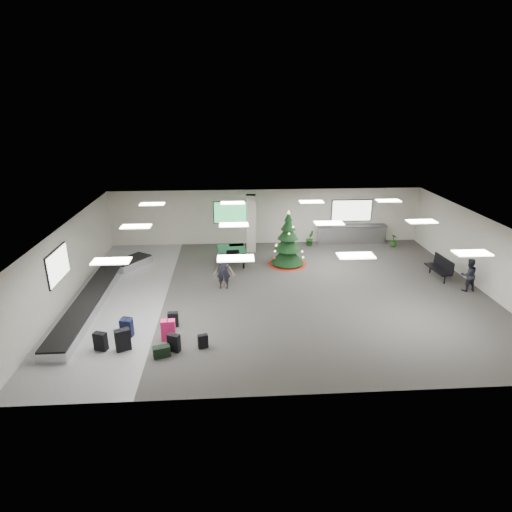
{
  "coord_description": "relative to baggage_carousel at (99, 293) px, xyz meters",
  "views": [
    {
      "loc": [
        -2.17,
        -17.11,
        8.02
      ],
      "look_at": [
        -1.01,
        1.0,
        1.37
      ],
      "focal_mm": 30.0,
      "sensor_mm": 36.0,
      "label": 1
    }
  ],
  "objects": [
    {
      "name": "christmas_tree",
      "position": [
        8.61,
        3.48,
        0.77
      ],
      "size": [
        2.02,
        2.02,
        2.89
      ],
      "color": "maroon",
      "rests_on": "ground"
    },
    {
      "name": "pink_suitcase",
      "position": [
        3.43,
        -3.62,
        0.17
      ],
      "size": [
        0.5,
        0.3,
        0.79
      ],
      "rotation": [
        0.0,
        0.0,
        0.04
      ],
      "color": "#FF216E",
      "rests_on": "ground"
    },
    {
      "name": "potted_plant_left",
      "position": [
        10.3,
        6.39,
        0.23
      ],
      "size": [
        0.58,
        0.62,
        0.89
      ],
      "primitive_type": "imported",
      "rotation": [
        0.0,
        0.0,
        1.07
      ],
      "color": "#153812",
      "rests_on": "ground"
    },
    {
      "name": "room_envelope",
      "position": [
        7.46,
        0.75,
        2.12
      ],
      "size": [
        18.02,
        14.02,
        3.21
      ],
      "color": "#B7B4A7",
      "rests_on": "ground"
    },
    {
      "name": "suitcase_0",
      "position": [
        1.98,
        -4.18,
        0.17
      ],
      "size": [
        0.56,
        0.45,
        0.79
      ],
      "rotation": [
        0.0,
        0.0,
        0.43
      ],
      "color": "black",
      "rests_on": "ground"
    },
    {
      "name": "suitcase_7",
      "position": [
        4.67,
        -4.22,
        0.03
      ],
      "size": [
        0.38,
        0.26,
        0.51
      ],
      "rotation": [
        0.0,
        0.0,
        0.27
      ],
      "color": "black",
      "rests_on": "ground"
    },
    {
      "name": "ground",
      "position": [
        7.84,
        0.08,
        -0.21
      ],
      "size": [
        18.0,
        18.0,
        0.0
      ],
      "primitive_type": "plane",
      "color": "#383633",
      "rests_on": "ground"
    },
    {
      "name": "traveler_bench",
      "position": [
        16.15,
        -0.25,
        0.54
      ],
      "size": [
        0.79,
        0.64,
        1.5
      ],
      "primitive_type": "imported",
      "rotation": [
        0.0,
        0.0,
        3.25
      ],
      "color": "black",
      "rests_on": "ground"
    },
    {
      "name": "suitcase_3",
      "position": [
        3.48,
        -2.67,
        0.08
      ],
      "size": [
        0.4,
        0.24,
        0.6
      ],
      "rotation": [
        0.0,
        0.0,
        0.06
      ],
      "color": "black",
      "rests_on": "ground"
    },
    {
      "name": "navy_suitcase",
      "position": [
        1.9,
        -3.27,
        0.12
      ],
      "size": [
        0.47,
        0.34,
        0.68
      ],
      "rotation": [
        0.0,
        0.0,
        -0.22
      ],
      "color": "black",
      "rests_on": "ground"
    },
    {
      "name": "baggage_carousel",
      "position": [
        0.0,
        0.0,
        0.0
      ],
      "size": [
        2.28,
        9.71,
        0.43
      ],
      "color": "silver",
      "rests_on": "ground"
    },
    {
      "name": "suitcase_5",
      "position": [
        1.21,
        -4.13,
        0.11
      ],
      "size": [
        0.49,
        0.37,
        0.67
      ],
      "rotation": [
        0.0,
        0.0,
        -0.34
      ],
      "color": "black",
      "rests_on": "ground"
    },
    {
      "name": "service_counter",
      "position": [
        12.84,
        6.73,
        0.33
      ],
      "size": [
        4.05,
        0.65,
        1.08
      ],
      "color": "silver",
      "rests_on": "ground"
    },
    {
      "name": "grand_piano",
      "position": [
        5.74,
        3.57,
        0.51
      ],
      "size": [
        1.53,
        1.89,
        1.02
      ],
      "rotation": [
        0.0,
        0.0,
        0.09
      ],
      "color": "black",
      "rests_on": "ground"
    },
    {
      "name": "suitcase_8",
      "position": [
        1.84,
        -2.96,
        0.07
      ],
      "size": [
        0.43,
        0.32,
        0.58
      ],
      "rotation": [
        0.0,
        0.0,
        -0.29
      ],
      "color": "black",
      "rests_on": "ground"
    },
    {
      "name": "traveler_b",
      "position": [
        5.36,
        0.9,
        0.54
      ],
      "size": [
        1.03,
        0.66,
        1.51
      ],
      "primitive_type": "imported",
      "rotation": [
        0.0,
        0.0,
        -0.11
      ],
      "color": "#8E7358",
      "rests_on": "ground"
    },
    {
      "name": "potted_plant_right",
      "position": [
        15.13,
        5.92,
        0.15
      ],
      "size": [
        0.56,
        0.56,
        0.72
      ],
      "primitive_type": "imported",
      "rotation": [
        0.0,
        0.0,
        2.17
      ],
      "color": "#153812",
      "rests_on": "ground"
    },
    {
      "name": "suitcase_1",
      "position": [
        3.71,
        -4.37,
        0.1
      ],
      "size": [
        0.46,
        0.36,
        0.65
      ],
      "rotation": [
        0.0,
        0.0,
        -0.43
      ],
      "color": "black",
      "rests_on": "ground"
    },
    {
      "name": "bench",
      "position": [
        15.6,
        1.19,
        0.37
      ],
      "size": [
        0.66,
        1.67,
        1.04
      ],
      "rotation": [
        0.0,
        0.0,
        0.07
      ],
      "color": "black",
      "rests_on": "ground"
    },
    {
      "name": "traveler_a",
      "position": [
        5.36,
        0.71,
        0.64
      ],
      "size": [
        0.63,
        0.43,
        1.7
      ],
      "primitive_type": "imported",
      "rotation": [
        0.0,
        0.0,
        -0.04
      ],
      "color": "black",
      "rests_on": "ground"
    },
    {
      "name": "green_duffel",
      "position": [
        3.33,
        -4.66,
        -0.03
      ],
      "size": [
        0.61,
        0.43,
        0.39
      ],
      "rotation": [
        0.0,
        0.0,
        0.3
      ],
      "color": "black",
      "rests_on": "ground"
    }
  ]
}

